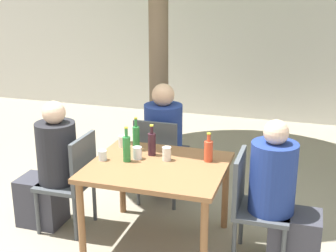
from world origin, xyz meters
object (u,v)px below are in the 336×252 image
object	(u,v)px
patio_chair_1	(252,201)
person_seated_0	(50,171)
drinking_glass_0	(167,154)
dining_table_front	(157,174)
soda_bottle_2	(208,150)
drinking_glass_1	(122,141)
wine_bottle_0	(152,143)
green_bottle_3	(136,137)
person_seated_2	(166,145)
drinking_glass_2	(103,155)
drinking_glass_3	(137,153)
green_bottle_1	(127,148)
patio_chair_2	(159,156)
person_seated_1	(282,202)
patio_chair_0	(73,177)

from	to	relation	value
patio_chair_1	person_seated_0	bearing A→B (deg)	90.00
person_seated_0	drinking_glass_0	world-z (taller)	person_seated_0
dining_table_front	soda_bottle_2	xyz separation A→B (m)	(0.39, 0.21, 0.18)
person_seated_0	drinking_glass_1	xyz separation A→B (m)	(0.59, 0.32, 0.24)
wine_bottle_0	drinking_glass_0	size ratio (longest dim) A/B	2.37
wine_bottle_0	green_bottle_3	world-z (taller)	green_bottle_3
dining_table_front	person_seated_2	distance (m)	0.98
patio_chair_1	drinking_glass_2	xyz separation A→B (m)	(-1.28, -0.04, 0.26)
dining_table_front	wine_bottle_0	world-z (taller)	wine_bottle_0
person_seated_2	wine_bottle_0	bearing A→B (deg)	98.28
drinking_glass_3	green_bottle_3	bearing A→B (deg)	113.33
green_bottle_1	soda_bottle_2	xyz separation A→B (m)	(0.66, 0.20, -0.02)
dining_table_front	person_seated_0	distance (m)	1.04
person_seated_0	green_bottle_3	bearing A→B (deg)	111.03
patio_chair_1	green_bottle_1	size ratio (longest dim) A/B	2.95
patio_chair_1	patio_chair_2	world-z (taller)	same
green_bottle_1	drinking_glass_3	distance (m)	0.12
wine_bottle_0	green_bottle_1	world-z (taller)	green_bottle_1
soda_bottle_2	dining_table_front	bearing A→B (deg)	-151.74
person_seated_1	soda_bottle_2	world-z (taller)	person_seated_1
patio_chair_0	soda_bottle_2	size ratio (longest dim) A/B	3.58
person_seated_1	wine_bottle_0	xyz separation A→B (m)	(-1.15, 0.20, 0.30)
person_seated_1	drinking_glass_0	xyz separation A→B (m)	(-0.99, 0.13, 0.25)
person_seated_2	person_seated_0	bearing A→B (deg)	49.66
patio_chair_1	person_seated_2	world-z (taller)	person_seated_2
drinking_glass_0	person_seated_2	bearing A→B (deg)	108.16
patio_chair_0	wine_bottle_0	bearing A→B (deg)	106.67
drinking_glass_3	drinking_glass_0	bearing A→B (deg)	10.24
green_bottle_1	drinking_glass_0	world-z (taller)	green_bottle_1
green_bottle_1	dining_table_front	bearing A→B (deg)	-0.75
person_seated_2	wine_bottle_0	size ratio (longest dim) A/B	4.41
dining_table_front	drinking_glass_2	distance (m)	0.50
drinking_glass_0	patio_chair_1	bearing A→B (deg)	-9.41
patio_chair_0	green_bottle_3	size ratio (longest dim) A/B	2.95
patio_chair_2	wine_bottle_0	bearing A→B (deg)	101.83
dining_table_front	green_bottle_1	size ratio (longest dim) A/B	3.70
dining_table_front	person_seated_0	world-z (taller)	person_seated_0
person_seated_0	green_bottle_3	world-z (taller)	person_seated_0
wine_bottle_0	green_bottle_3	xyz separation A→B (m)	(-0.18, 0.08, 0.01)
soda_bottle_2	person_seated_1	bearing A→B (deg)	-17.92
patio_chair_1	person_seated_2	distance (m)	1.40
patio_chair_2	person_seated_1	size ratio (longest dim) A/B	0.75
green_bottle_3	drinking_glass_2	world-z (taller)	green_bottle_3
person_seated_1	person_seated_2	xyz separation A→B (m)	(-1.26, 0.95, 0.02)
patio_chair_1	green_bottle_1	xyz separation A→B (m)	(-1.07, 0.00, 0.34)
wine_bottle_0	drinking_glass_3	world-z (taller)	wine_bottle_0
patio_chair_2	person_seated_0	xyz separation A→B (m)	(-0.81, -0.72, 0.03)
patio_chair_1	drinking_glass_3	distance (m)	1.05
patio_chair_0	green_bottle_3	bearing A→B (deg)	119.31
drinking_glass_1	drinking_glass_3	size ratio (longest dim) A/B	0.98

